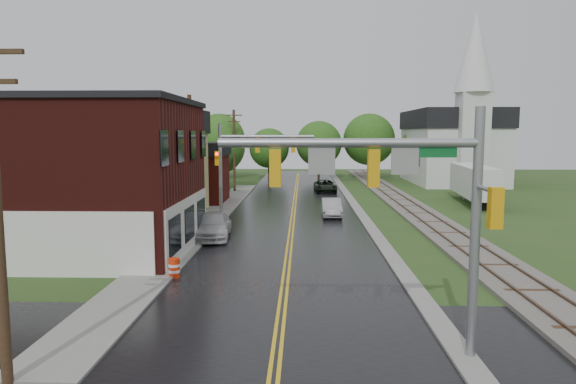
{
  "coord_description": "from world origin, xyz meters",
  "views": [
    {
      "loc": [
        0.75,
        -12.29,
        6.47
      ],
      "look_at": [
        0.01,
        13.48,
        3.5
      ],
      "focal_mm": 32.0,
      "sensor_mm": 36.0,
      "label": 1
    }
  ],
  "objects_px": {
    "utility_pole_c": "(234,149)",
    "tree_left_c": "(160,152)",
    "tree_left_b": "(89,142)",
    "pickup_white": "(213,226)",
    "traffic_signal_far": "(248,153)",
    "sedan_silver": "(331,208)",
    "suv_dark": "(325,186)",
    "semi_trailer": "(474,181)",
    "construction_barrel": "(174,268)",
    "church": "(454,138)",
    "brick_building": "(58,176)",
    "tree_left_e": "(218,148)",
    "traffic_signal_near": "(400,187)",
    "utility_pole_b": "(191,159)"
  },
  "relations": [
    {
      "from": "utility_pole_b",
      "to": "pickup_white",
      "type": "xyz_separation_m",
      "value": [
        2.0,
        -3.18,
        -3.97
      ]
    },
    {
      "from": "brick_building",
      "to": "utility_pole_c",
      "type": "bearing_deg",
      "value": 78.91
    },
    {
      "from": "utility_pole_b",
      "to": "sedan_silver",
      "type": "distance_m",
      "value": 11.79
    },
    {
      "from": "tree_left_e",
      "to": "suv_dark",
      "type": "bearing_deg",
      "value": -10.67
    },
    {
      "from": "traffic_signal_near",
      "to": "sedan_silver",
      "type": "relative_size",
      "value": 1.74
    },
    {
      "from": "tree_left_b",
      "to": "pickup_white",
      "type": "xyz_separation_m",
      "value": [
        13.05,
        -13.08,
        -4.97
      ]
    },
    {
      "from": "semi_trailer",
      "to": "construction_barrel",
      "type": "xyz_separation_m",
      "value": [
        -21.42,
        -24.93,
        -1.66
      ]
    },
    {
      "from": "tree_left_b",
      "to": "sedan_silver",
      "type": "xyz_separation_m",
      "value": [
        20.84,
        -4.7,
        -5.02
      ]
    },
    {
      "from": "tree_left_e",
      "to": "construction_barrel",
      "type": "relative_size",
      "value": 9.16
    },
    {
      "from": "church",
      "to": "brick_building",
      "type": "bearing_deg",
      "value": -129.98
    },
    {
      "from": "church",
      "to": "sedan_silver",
      "type": "xyz_separation_m",
      "value": [
        -17.01,
        -26.54,
        -5.14
      ]
    },
    {
      "from": "traffic_signal_near",
      "to": "tree_left_e",
      "type": "distance_m",
      "value": 45.59
    },
    {
      "from": "tree_left_e",
      "to": "construction_barrel",
      "type": "distance_m",
      "value": 36.37
    },
    {
      "from": "brick_building",
      "to": "construction_barrel",
      "type": "distance_m",
      "value": 9.73
    },
    {
      "from": "traffic_signal_near",
      "to": "utility_pole_c",
      "type": "xyz_separation_m",
      "value": [
        -10.27,
        42.0,
        -0.25
      ]
    },
    {
      "from": "utility_pole_c",
      "to": "tree_left_e",
      "type": "distance_m",
      "value": 2.79
    },
    {
      "from": "utility_pole_c",
      "to": "semi_trailer",
      "type": "height_order",
      "value": "utility_pole_c"
    },
    {
      "from": "church",
      "to": "traffic_signal_near",
      "type": "bearing_deg",
      "value": -107.72
    },
    {
      "from": "tree_left_b",
      "to": "semi_trailer",
      "type": "bearing_deg",
      "value": 5.06
    },
    {
      "from": "traffic_signal_far",
      "to": "utility_pole_c",
      "type": "bearing_deg",
      "value": 101.09
    },
    {
      "from": "pickup_white",
      "to": "tree_left_e",
      "type": "bearing_deg",
      "value": 94.27
    },
    {
      "from": "pickup_white",
      "to": "traffic_signal_near",
      "type": "bearing_deg",
      "value": -68.05
    },
    {
      "from": "utility_pole_c",
      "to": "tree_left_b",
      "type": "distance_m",
      "value": 16.42
    },
    {
      "from": "tree_left_e",
      "to": "sedan_silver",
      "type": "bearing_deg",
      "value": -57.66
    },
    {
      "from": "construction_barrel",
      "to": "tree_left_b",
      "type": "bearing_deg",
      "value": 120.4
    },
    {
      "from": "tree_left_c",
      "to": "tree_left_b",
      "type": "bearing_deg",
      "value": -116.56
    },
    {
      "from": "church",
      "to": "suv_dark",
      "type": "height_order",
      "value": "church"
    },
    {
      "from": "utility_pole_b",
      "to": "traffic_signal_far",
      "type": "bearing_deg",
      "value": 56.32
    },
    {
      "from": "traffic_signal_far",
      "to": "sedan_silver",
      "type": "xyz_separation_m",
      "value": [
        6.46,
        0.2,
        -4.28
      ]
    },
    {
      "from": "utility_pole_c",
      "to": "tree_left_c",
      "type": "xyz_separation_m",
      "value": [
        -7.05,
        -4.1,
        -0.21
      ]
    },
    {
      "from": "traffic_signal_far",
      "to": "semi_trailer",
      "type": "relative_size",
      "value": 0.67
    },
    {
      "from": "traffic_signal_far",
      "to": "utility_pole_c",
      "type": "xyz_separation_m",
      "value": [
        -3.33,
        17.0,
        -0.25
      ]
    },
    {
      "from": "brick_building",
      "to": "traffic_signal_near",
      "type": "height_order",
      "value": "brick_building"
    },
    {
      "from": "utility_pole_b",
      "to": "tree_left_e",
      "type": "xyz_separation_m",
      "value": [
        -2.05,
        23.9,
        0.09
      ]
    },
    {
      "from": "church",
      "to": "utility_pole_c",
      "type": "bearing_deg",
      "value": -160.03
    },
    {
      "from": "traffic_signal_far",
      "to": "semi_trailer",
      "type": "height_order",
      "value": "traffic_signal_far"
    },
    {
      "from": "tree_left_e",
      "to": "semi_trailer",
      "type": "relative_size",
      "value": 0.74
    },
    {
      "from": "tree_left_b",
      "to": "sedan_silver",
      "type": "relative_size",
      "value": 2.29
    },
    {
      "from": "utility_pole_b",
      "to": "construction_barrel",
      "type": "height_order",
      "value": "utility_pole_b"
    },
    {
      "from": "traffic_signal_far",
      "to": "suv_dark",
      "type": "distance_m",
      "value": 18.43
    },
    {
      "from": "sedan_silver",
      "to": "tree_left_c",
      "type": "bearing_deg",
      "value": 142.81
    },
    {
      "from": "tree_left_c",
      "to": "traffic_signal_near",
      "type": "bearing_deg",
      "value": -65.44
    },
    {
      "from": "church",
      "to": "traffic_signal_far",
      "type": "height_order",
      "value": "church"
    },
    {
      "from": "church",
      "to": "tree_left_b",
      "type": "distance_m",
      "value": 43.7
    },
    {
      "from": "brick_building",
      "to": "traffic_signal_near",
      "type": "relative_size",
      "value": 1.95
    },
    {
      "from": "suv_dark",
      "to": "semi_trailer",
      "type": "bearing_deg",
      "value": -36.74
    },
    {
      "from": "sedan_silver",
      "to": "pickup_white",
      "type": "height_order",
      "value": "pickup_white"
    },
    {
      "from": "traffic_signal_far",
      "to": "tree_left_c",
      "type": "bearing_deg",
      "value": 128.82
    },
    {
      "from": "tree_left_e",
      "to": "traffic_signal_near",
      "type": "bearing_deg",
      "value": -74.32
    },
    {
      "from": "tree_left_b",
      "to": "construction_barrel",
      "type": "relative_size",
      "value": 10.87
    }
  ]
}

